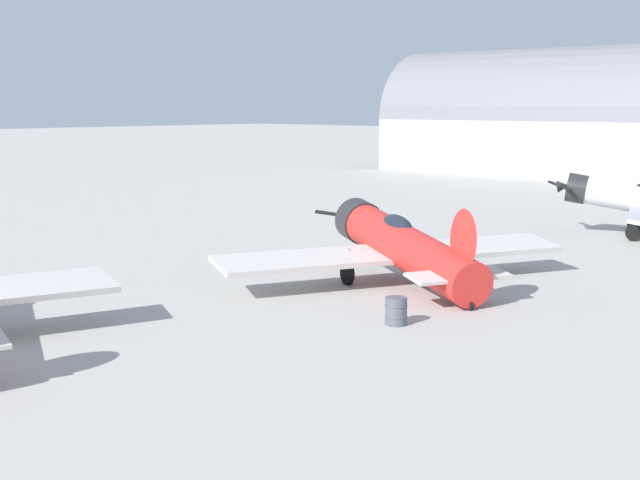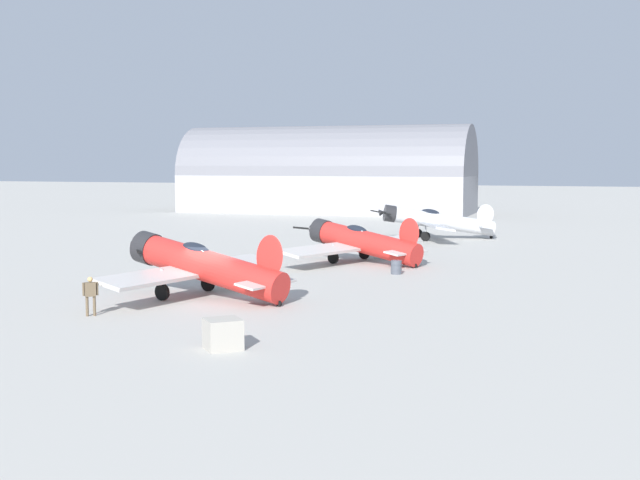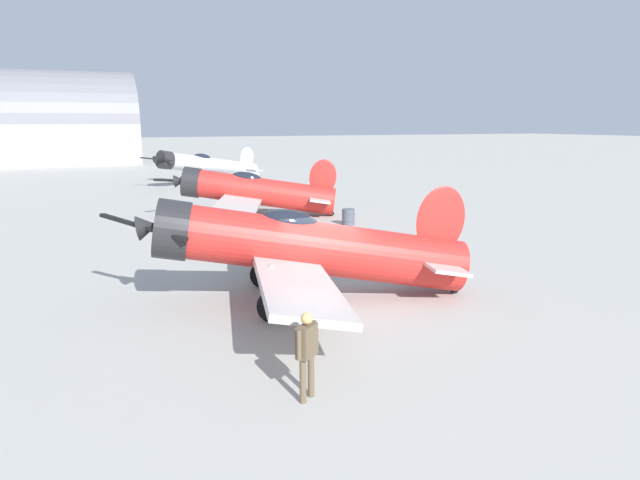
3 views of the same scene
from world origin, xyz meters
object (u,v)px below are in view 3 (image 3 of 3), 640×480
(airplane_mid_apron, at_px, (253,191))
(airplane_far_line, at_px, (207,166))
(airplane_foreground, at_px, (303,247))
(ground_crew_mechanic, at_px, (307,347))
(fuel_drum, at_px, (348,217))

(airplane_mid_apron, bearing_deg, airplane_far_line, -73.19)
(airplane_foreground, relative_size, airplane_far_line, 0.94)
(airplane_far_line, distance_m, ground_crew_mechanic, 40.26)
(airplane_foreground, bearing_deg, airplane_mid_apron, -88.19)
(airplane_mid_apron, height_order, airplane_far_line, airplane_mid_apron)
(fuel_drum, bearing_deg, ground_crew_mechanic, -119.38)
(fuel_drum, bearing_deg, airplane_mid_apron, 126.68)
(airplane_far_line, bearing_deg, airplane_mid_apron, 60.96)
(airplane_foreground, height_order, airplane_far_line, airplane_foreground)
(airplane_foreground, xyz_separation_m, airplane_far_line, (5.46, 33.63, 0.01))
(airplane_foreground, distance_m, airplane_mid_apron, 16.31)
(airplane_foreground, relative_size, fuel_drum, 14.14)
(airplane_mid_apron, height_order, fuel_drum, airplane_mid_apron)
(airplane_mid_apron, bearing_deg, airplane_foreground, 99.59)
(airplane_foreground, relative_size, ground_crew_mechanic, 6.75)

